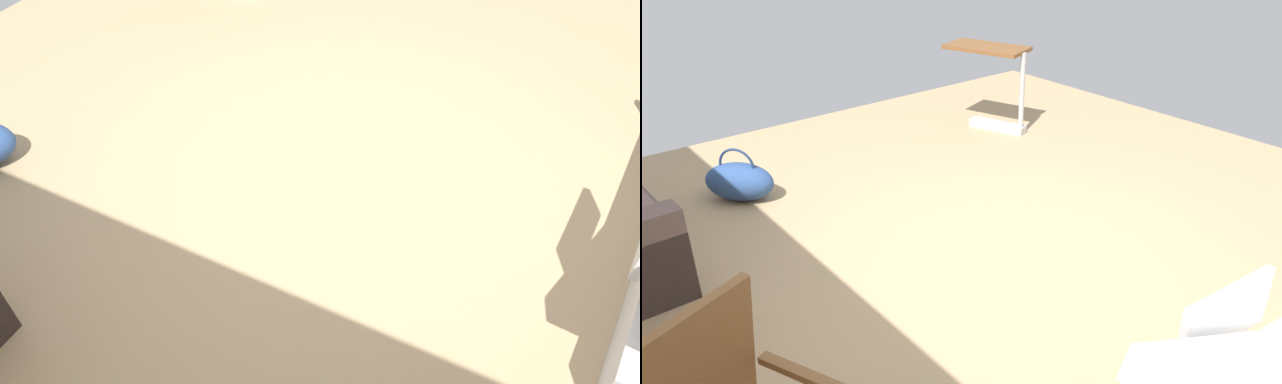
# 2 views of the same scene
# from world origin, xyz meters

# --- Properties ---
(ground_plane) EXTENTS (6.85, 6.85, 0.00)m
(ground_plane) POSITION_xyz_m (0.00, 0.00, 0.00)
(ground_plane) COLOR tan
(overbed_table) EXTENTS (0.89, 0.64, 0.84)m
(overbed_table) POSITION_xyz_m (1.93, -1.68, 0.53)
(overbed_table) COLOR #B2B5BA
(overbed_table) RESTS_ON ground
(duffel_bag) EXTENTS (0.64, 0.60, 0.43)m
(duffel_bag) POSITION_xyz_m (2.02, 0.93, 0.15)
(duffel_bag) COLOR #2D4C84
(duffel_bag) RESTS_ON ground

